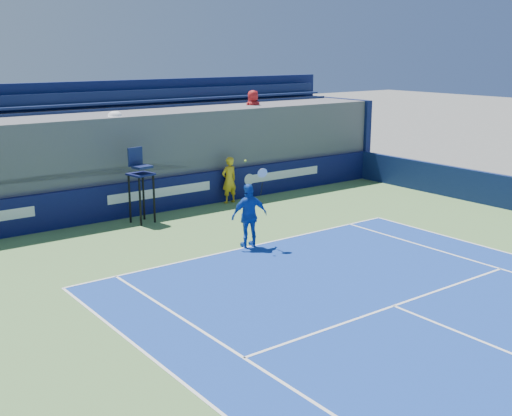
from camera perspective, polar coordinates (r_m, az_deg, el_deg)
ball_person at (r=23.69m, az=-2.40°, el=2.51°), size 0.64×0.43×1.72m
back_hoarding at (r=22.65m, az=-8.54°, el=1.13°), size 20.40×0.21×1.20m
umpire_chair at (r=21.14m, az=-10.24°, el=2.72°), size 0.81×0.81×2.48m
tennis_player at (r=18.29m, az=-0.59°, el=-0.68°), size 1.16×0.67×2.57m
stadium_seating at (r=24.21m, az=-11.01°, el=4.83°), size 21.00×4.05×4.40m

